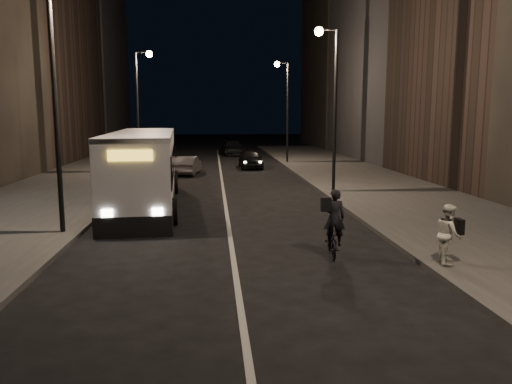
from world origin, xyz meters
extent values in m
plane|color=black|center=(0.00, 0.00, 0.00)|extent=(180.00, 180.00, 0.00)
cube|color=#353533|center=(8.50, 14.00, 0.08)|extent=(7.00, 70.00, 0.16)
cube|color=#353533|center=(-8.50, 14.00, 0.08)|extent=(7.00, 70.00, 0.16)
cube|color=black|center=(16.00, 27.50, 10.50)|extent=(8.00, 61.00, 21.00)
cube|color=black|center=(-16.00, 28.50, 11.00)|extent=(8.00, 61.00, 22.00)
cylinder|color=black|center=(5.60, 12.00, 4.16)|extent=(0.16, 0.16, 8.00)
cube|color=black|center=(5.15, 12.00, 8.16)|extent=(0.90, 0.08, 0.08)
sphere|color=#FFD18C|center=(4.70, 12.00, 8.06)|extent=(0.44, 0.44, 0.44)
cylinder|color=black|center=(5.60, 28.00, 4.16)|extent=(0.16, 0.16, 8.00)
cube|color=black|center=(5.15, 28.00, 8.16)|extent=(0.90, 0.08, 0.08)
sphere|color=#FFD18C|center=(4.70, 28.00, 8.06)|extent=(0.44, 0.44, 0.44)
cylinder|color=black|center=(-5.60, 4.00, 4.16)|extent=(0.16, 0.16, 8.00)
cylinder|color=black|center=(-5.60, 22.00, 4.16)|extent=(0.16, 0.16, 8.00)
cube|color=black|center=(-5.15, 22.00, 8.16)|extent=(0.90, 0.08, 0.08)
sphere|color=#FFD18C|center=(-4.70, 22.00, 8.06)|extent=(0.44, 0.44, 0.44)
cube|color=white|center=(-3.60, 9.63, 1.63)|extent=(3.33, 12.33, 3.25)
cube|color=black|center=(-3.60, 9.63, 2.08)|extent=(3.38, 11.93, 1.17)
cube|color=white|center=(-3.60, 9.63, 3.20)|extent=(3.35, 12.33, 0.18)
cube|color=gold|center=(-3.20, 3.55, 2.74)|extent=(1.43, 0.21, 0.36)
cylinder|color=black|center=(-4.59, 5.29, 0.51)|extent=(0.42, 1.04, 1.02)
cylinder|color=black|center=(-2.06, 5.46, 0.51)|extent=(0.42, 1.04, 1.02)
cylinder|color=black|center=(-5.12, 13.40, 0.51)|extent=(0.42, 1.04, 1.02)
cylinder|color=black|center=(-2.58, 13.57, 0.51)|extent=(0.42, 1.04, 1.02)
imported|color=black|center=(2.88, 1.00, 0.45)|extent=(0.79, 1.77, 0.90)
imported|color=black|center=(2.88, 0.80, 1.16)|extent=(0.64, 0.46, 1.64)
imported|color=silver|center=(5.60, -0.59, 0.96)|extent=(0.77, 0.89, 1.59)
imported|color=black|center=(2.32, 24.87, 0.70)|extent=(1.72, 4.16, 1.41)
imported|color=#404043|center=(-2.24, 21.22, 0.63)|extent=(1.83, 3.95, 1.25)
imported|color=black|center=(1.46, 37.35, 0.72)|extent=(2.45, 5.15, 1.45)
camera|label=1|loc=(-0.54, -12.85, 4.06)|focal=35.00mm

